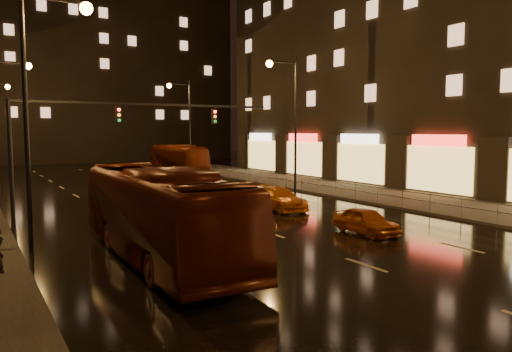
{
  "coord_description": "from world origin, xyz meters",
  "views": [
    {
      "loc": [
        -11.64,
        -8.47,
        4.56
      ],
      "look_at": [
        -0.16,
        11.14,
        2.5
      ],
      "focal_mm": 35.0,
      "sensor_mm": 36.0,
      "label": 1
    }
  ],
  "objects_px": {
    "bus_red": "(159,213)",
    "bus_curb": "(178,159)",
    "taxi_near": "(366,221)",
    "taxi_far": "(278,198)"
  },
  "relations": [
    {
      "from": "taxi_near",
      "to": "taxi_far",
      "type": "xyz_separation_m",
      "value": [
        0.37,
        7.77,
        0.06
      ]
    },
    {
      "from": "bus_red",
      "to": "bus_curb",
      "type": "bearing_deg",
      "value": 68.76
    },
    {
      "from": "bus_curb",
      "to": "taxi_near",
      "type": "relative_size",
      "value": 3.22
    },
    {
      "from": "bus_red",
      "to": "taxi_near",
      "type": "relative_size",
      "value": 3.44
    },
    {
      "from": "taxi_far",
      "to": "taxi_near",
      "type": "bearing_deg",
      "value": -93.59
    },
    {
      "from": "bus_red",
      "to": "bus_curb",
      "type": "xyz_separation_m",
      "value": [
        14.14,
        34.12,
        -0.1
      ]
    },
    {
      "from": "taxi_near",
      "to": "taxi_far",
      "type": "height_order",
      "value": "taxi_far"
    },
    {
      "from": "bus_red",
      "to": "taxi_near",
      "type": "height_order",
      "value": "bus_red"
    },
    {
      "from": "taxi_near",
      "to": "taxi_far",
      "type": "distance_m",
      "value": 7.78
    },
    {
      "from": "bus_red",
      "to": "taxi_far",
      "type": "xyz_separation_m",
      "value": [
        9.75,
        7.28,
        -0.99
      ]
    }
  ]
}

